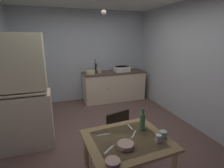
% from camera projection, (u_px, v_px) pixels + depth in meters
% --- Properties ---
extents(ground_plane, '(5.19, 5.19, 0.00)m').
position_uv_depth(ground_plane, '(105.00, 134.00, 3.43)').
color(ground_plane, brown).
extents(wall_back, '(3.85, 0.10, 2.60)m').
position_uv_depth(wall_back, '(84.00, 57.00, 5.04)').
color(wall_back, silver).
rests_on(wall_back, ground).
extents(wall_right, '(0.10, 4.29, 2.60)m').
position_uv_depth(wall_right, '(191.00, 64.00, 3.67)').
color(wall_right, silver).
rests_on(wall_right, ground).
extents(hutch_cabinet, '(0.90, 0.48, 1.94)m').
position_uv_depth(hutch_cabinet, '(21.00, 98.00, 2.81)').
color(hutch_cabinet, beige).
rests_on(hutch_cabinet, ground).
extents(counter_cabinet, '(1.83, 0.64, 0.86)m').
position_uv_depth(counter_cabinet, '(114.00, 86.00, 5.18)').
color(counter_cabinet, beige).
rests_on(counter_cabinet, ground).
extents(sink_basin, '(0.44, 0.34, 0.15)m').
position_uv_depth(sink_basin, '(122.00, 69.00, 5.12)').
color(sink_basin, white).
rests_on(sink_basin, counter_cabinet).
extents(hand_pump, '(0.05, 0.27, 0.39)m').
position_uv_depth(hand_pump, '(96.00, 67.00, 4.90)').
color(hand_pump, '#232328').
rests_on(hand_pump, counter_cabinet).
extents(mixing_bowl_counter, '(0.25, 0.25, 0.08)m').
position_uv_depth(mixing_bowl_counter, '(91.00, 72.00, 4.79)').
color(mixing_bowl_counter, beige).
rests_on(mixing_bowl_counter, counter_cabinet).
extents(stoneware_crock, '(0.11, 0.11, 0.14)m').
position_uv_depth(stoneware_crock, '(99.00, 70.00, 4.91)').
color(stoneware_crock, beige).
rests_on(stoneware_crock, counter_cabinet).
extents(dining_table, '(0.97, 0.84, 0.76)m').
position_uv_depth(dining_table, '(127.00, 148.00, 1.96)').
color(dining_table, olive).
rests_on(dining_table, ground).
extents(chair_far_side, '(0.49, 0.49, 0.86)m').
position_uv_depth(chair_far_side, '(113.00, 133.00, 2.60)').
color(chair_far_side, '#2C221D').
rests_on(chair_far_side, ground).
extents(serving_bowl_wide, '(0.17, 0.17, 0.04)m').
position_uv_depth(serving_bowl_wide, '(126.00, 145.00, 1.78)').
color(serving_bowl_wide, tan).
rests_on(serving_bowl_wide, dining_table).
extents(soup_bowl_small, '(0.14, 0.14, 0.04)m').
position_uv_depth(soup_bowl_small, '(113.00, 162.00, 1.54)').
color(soup_bowl_small, tan).
rests_on(soup_bowl_small, dining_table).
extents(teacup_cream, '(0.06, 0.06, 0.08)m').
position_uv_depth(teacup_cream, '(158.00, 138.00, 1.86)').
color(teacup_cream, white).
rests_on(teacup_cream, dining_table).
extents(mug_dark, '(0.09, 0.09, 0.08)m').
position_uv_depth(mug_dark, '(163.00, 134.00, 1.94)').
color(mug_dark, '#ADD1C1').
rests_on(mug_dark, dining_table).
extents(glass_bottle, '(0.06, 0.06, 0.27)m').
position_uv_depth(glass_bottle, '(143.00, 121.00, 2.10)').
color(glass_bottle, '#4C7F56').
rests_on(glass_bottle, dining_table).
extents(table_knife, '(0.13, 0.15, 0.00)m').
position_uv_depth(table_knife, '(134.00, 134.00, 2.01)').
color(table_knife, silver).
rests_on(table_knife, dining_table).
extents(teaspoon_near_bowl, '(0.14, 0.11, 0.00)m').
position_uv_depth(teaspoon_near_bowl, '(109.00, 149.00, 1.74)').
color(teaspoon_near_bowl, beige).
rests_on(teaspoon_near_bowl, dining_table).
extents(teaspoon_by_cup, '(0.15, 0.02, 0.00)m').
position_uv_depth(teaspoon_by_cup, '(104.00, 135.00, 2.01)').
color(teaspoon_by_cup, beige).
rests_on(teaspoon_by_cup, dining_table).
extents(serving_spoon, '(0.03, 0.15, 0.00)m').
position_uv_depth(serving_spoon, '(130.00, 127.00, 2.18)').
color(serving_spoon, beige).
rests_on(serving_spoon, dining_table).
extents(pendant_bulb, '(0.08, 0.08, 0.08)m').
position_uv_depth(pendant_bulb, '(104.00, 12.00, 2.71)').
color(pendant_bulb, '#F9EFCC').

